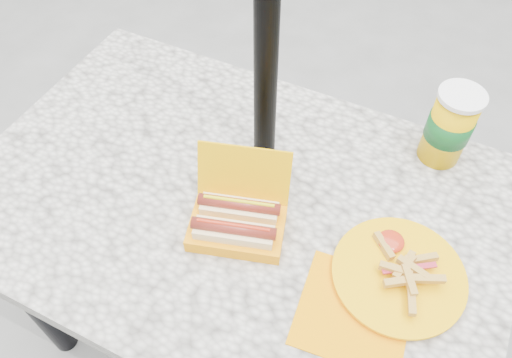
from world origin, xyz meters
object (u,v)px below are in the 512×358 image
at_px(hotdog_box, 237,220).
at_px(fries_plate, 395,277).
at_px(soda_cup, 449,126).
at_px(umbrella_pole, 267,22).

distance_m(hotdog_box, fries_plate, 0.33).
relative_size(fries_plate, soda_cup, 1.82).
height_order(fries_plate, soda_cup, soda_cup).
bearing_deg(hotdog_box, umbrella_pole, 85.41).
relative_size(umbrella_pole, hotdog_box, 9.37).
xyz_separation_m(hotdog_box, fries_plate, (0.33, 0.03, -0.02)).
height_order(umbrella_pole, hotdog_box, umbrella_pole).
bearing_deg(fries_plate, soda_cup, 89.96).
xyz_separation_m(hotdog_box, soda_cup, (0.33, 0.39, 0.06)).
xyz_separation_m(umbrella_pole, fries_plate, (0.38, -0.20, -0.34)).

